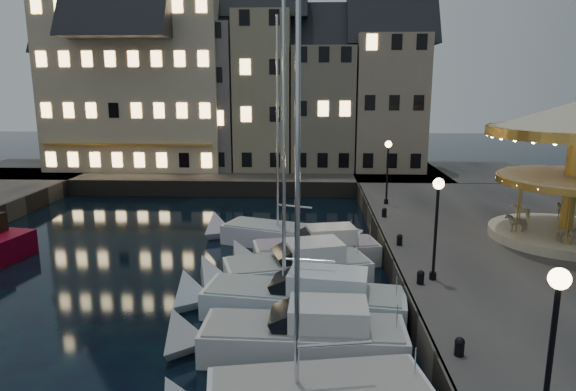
{
  "coord_description": "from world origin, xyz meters",
  "views": [
    {
      "loc": [
        2.26,
        -18.83,
        9.02
      ],
      "look_at": [
        1.0,
        8.0,
        3.2
      ],
      "focal_mm": 32.0,
      "sensor_mm": 36.0,
      "label": 1
    }
  ],
  "objects_px": {
    "motorboat_b": "(291,338)",
    "motorboat_d": "(289,271)",
    "bollard_d": "(384,212)",
    "motorboat_c": "(294,299)",
    "carousel": "(576,144)",
    "bollard_a": "(460,346)",
    "bollard_b": "(421,277)",
    "bollard_c": "(400,239)",
    "motorboat_e": "(308,252)",
    "motorboat_f": "(281,236)",
    "streetlamp_a": "(553,336)",
    "streetlamp_c": "(388,163)",
    "streetlamp_b": "(437,214)"
  },
  "relations": [
    {
      "from": "motorboat_b",
      "to": "motorboat_d",
      "type": "relative_size",
      "value": 1.03
    },
    {
      "from": "bollard_d",
      "to": "motorboat_c",
      "type": "distance_m",
      "value": 11.98
    },
    {
      "from": "bollard_d",
      "to": "carousel",
      "type": "height_order",
      "value": "carousel"
    },
    {
      "from": "bollard_a",
      "to": "motorboat_d",
      "type": "relative_size",
      "value": 0.07
    },
    {
      "from": "bollard_b",
      "to": "bollard_c",
      "type": "height_order",
      "value": "same"
    },
    {
      "from": "motorboat_b",
      "to": "carousel",
      "type": "bearing_deg",
      "value": 35.97
    },
    {
      "from": "motorboat_b",
      "to": "carousel",
      "type": "xyz_separation_m",
      "value": [
        13.56,
        9.84,
        5.53
      ]
    },
    {
      "from": "bollard_a",
      "to": "carousel",
      "type": "xyz_separation_m",
      "value": [
        8.58,
        11.9,
        4.57
      ]
    },
    {
      "from": "bollard_b",
      "to": "motorboat_c",
      "type": "height_order",
      "value": "motorboat_c"
    },
    {
      "from": "bollard_c",
      "to": "motorboat_e",
      "type": "bearing_deg",
      "value": 171.39
    },
    {
      "from": "bollard_a",
      "to": "motorboat_f",
      "type": "distance_m",
      "value": 15.52
    },
    {
      "from": "bollard_a",
      "to": "bollard_d",
      "type": "relative_size",
      "value": 1.0
    },
    {
      "from": "bollard_b",
      "to": "motorboat_f",
      "type": "distance_m",
      "value": 10.69
    },
    {
      "from": "bollard_a",
      "to": "motorboat_f",
      "type": "bearing_deg",
      "value": 113.02
    },
    {
      "from": "bollard_d",
      "to": "motorboat_d",
      "type": "distance_m",
      "value": 9.28
    },
    {
      "from": "streetlamp_a",
      "to": "motorboat_e",
      "type": "height_order",
      "value": "streetlamp_a"
    },
    {
      "from": "motorboat_c",
      "to": "streetlamp_c",
      "type": "bearing_deg",
      "value": 68.66
    },
    {
      "from": "motorboat_f",
      "to": "motorboat_b",
      "type": "bearing_deg",
      "value": -84.96
    },
    {
      "from": "motorboat_c",
      "to": "carousel",
      "type": "height_order",
      "value": "motorboat_c"
    },
    {
      "from": "streetlamp_b",
      "to": "motorboat_d",
      "type": "height_order",
      "value": "streetlamp_b"
    },
    {
      "from": "streetlamp_c",
      "to": "motorboat_e",
      "type": "distance_m",
      "value": 10.32
    },
    {
      "from": "streetlamp_a",
      "to": "motorboat_d",
      "type": "bearing_deg",
      "value": 115.53
    },
    {
      "from": "streetlamp_b",
      "to": "carousel",
      "type": "height_order",
      "value": "carousel"
    },
    {
      "from": "bollard_a",
      "to": "motorboat_e",
      "type": "distance_m",
      "value": 12.08
    },
    {
      "from": "motorboat_b",
      "to": "bollard_b",
      "type": "bearing_deg",
      "value": 34.68
    },
    {
      "from": "bollard_d",
      "to": "carousel",
      "type": "relative_size",
      "value": 0.07
    },
    {
      "from": "bollard_b",
      "to": "motorboat_c",
      "type": "relative_size",
      "value": 0.05
    },
    {
      "from": "motorboat_e",
      "to": "motorboat_f",
      "type": "xyz_separation_m",
      "value": [
        -1.57,
        3.07,
        -0.11
      ]
    },
    {
      "from": "motorboat_e",
      "to": "streetlamp_a",
      "type": "bearing_deg",
      "value": -71.5
    },
    {
      "from": "bollard_d",
      "to": "motorboat_b",
      "type": "distance_m",
      "value": 14.84
    },
    {
      "from": "streetlamp_b",
      "to": "bollard_d",
      "type": "relative_size",
      "value": 7.32
    },
    {
      "from": "streetlamp_b",
      "to": "bollard_d",
      "type": "distance_m",
      "value": 10.3
    },
    {
      "from": "bollard_d",
      "to": "motorboat_f",
      "type": "distance_m",
      "value": 6.39
    },
    {
      "from": "motorboat_d",
      "to": "carousel",
      "type": "distance_m",
      "value": 15.39
    },
    {
      "from": "streetlamp_b",
      "to": "streetlamp_c",
      "type": "height_order",
      "value": "same"
    },
    {
      "from": "streetlamp_b",
      "to": "motorboat_c",
      "type": "bearing_deg",
      "value": -171.45
    },
    {
      "from": "streetlamp_b",
      "to": "bollard_c",
      "type": "xyz_separation_m",
      "value": [
        -0.6,
        4.5,
        -2.41
      ]
    },
    {
      "from": "motorboat_c",
      "to": "motorboat_d",
      "type": "xyz_separation_m",
      "value": [
        -0.36,
        3.32,
        -0.04
      ]
    },
    {
      "from": "motorboat_b",
      "to": "bollard_d",
      "type": "bearing_deg",
      "value": 70.35
    },
    {
      "from": "bollard_b",
      "to": "bollard_c",
      "type": "xyz_separation_m",
      "value": [
        0.0,
        5.0,
        0.0
      ]
    },
    {
      "from": "streetlamp_a",
      "to": "bollard_b",
      "type": "relative_size",
      "value": 7.32
    },
    {
      "from": "streetlamp_b",
      "to": "bollard_a",
      "type": "bearing_deg",
      "value": -95.71
    },
    {
      "from": "streetlamp_a",
      "to": "motorboat_f",
      "type": "distance_m",
      "value": 19.73
    },
    {
      "from": "streetlamp_a",
      "to": "bollard_d",
      "type": "relative_size",
      "value": 7.32
    },
    {
      "from": "bollard_d",
      "to": "motorboat_d",
      "type": "relative_size",
      "value": 0.07
    },
    {
      "from": "streetlamp_a",
      "to": "motorboat_f",
      "type": "bearing_deg",
      "value": 110.04
    },
    {
      "from": "motorboat_d",
      "to": "motorboat_f",
      "type": "height_order",
      "value": "motorboat_f"
    },
    {
      "from": "bollard_c",
      "to": "motorboat_b",
      "type": "height_order",
      "value": "motorboat_b"
    },
    {
      "from": "bollard_d",
      "to": "motorboat_f",
      "type": "xyz_separation_m",
      "value": [
        -6.05,
        -1.75,
        -1.07
      ]
    },
    {
      "from": "streetlamp_a",
      "to": "bollard_a",
      "type": "height_order",
      "value": "streetlamp_a"
    }
  ]
}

